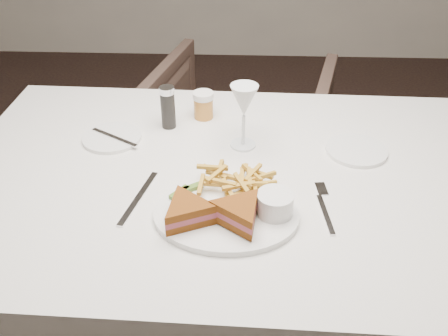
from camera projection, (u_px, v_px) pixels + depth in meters
name	position (u px, v px, depth m)	size (l,w,h in m)	color
ground	(199.00, 327.00, 1.76)	(5.00, 5.00, 0.00)	black
table	(225.00, 278.00, 1.45)	(1.36, 0.91, 0.75)	silver
chair_far	(238.00, 136.00, 2.12)	(0.71, 0.66, 0.73)	#47342B
table_setting	(226.00, 175.00, 1.16)	(0.82, 0.63, 0.18)	white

